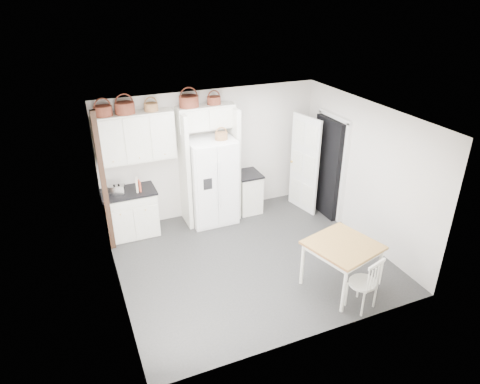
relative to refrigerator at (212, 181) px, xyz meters
name	(u,v)px	position (x,y,z in m)	size (l,w,h in m)	color
floor	(251,259)	(0.15, -1.61, -0.88)	(4.50, 4.50, 0.00)	#292929
ceiling	(253,117)	(0.15, -1.61, 1.72)	(4.50, 4.50, 0.00)	white
wall_back	(211,153)	(0.15, 0.39, 0.42)	(4.50, 4.50, 0.00)	silver
wall_left	(112,221)	(-2.10, -1.61, 0.42)	(4.00, 4.00, 0.00)	silver
wall_right	(364,173)	(2.40, -1.61, 0.42)	(4.00, 4.00, 0.00)	silver
refrigerator	(212,181)	(0.00, 0.00, 0.00)	(0.91, 0.73, 1.75)	white
base_cab_left	(131,213)	(-1.62, 0.09, -0.43)	(0.96, 0.60, 0.89)	silver
base_cab_right	(248,193)	(0.83, 0.09, -0.46)	(0.47, 0.56, 0.82)	silver
dining_table	(341,265)	(1.15, -2.83, -0.47)	(0.96, 0.96, 0.80)	brown
windsor_chair	(363,283)	(1.17, -3.36, -0.44)	(0.43, 0.39, 0.88)	silver
counter_left	(128,192)	(-1.62, 0.09, 0.03)	(1.00, 0.64, 0.04)	black
counter_right	(248,174)	(0.83, 0.09, -0.03)	(0.51, 0.60, 0.04)	black
toaster	(117,190)	(-1.82, 0.00, 0.14)	(0.27, 0.16, 0.19)	silver
cookbook_red	(139,186)	(-1.41, 0.01, 0.16)	(0.03, 0.14, 0.21)	#B0442C
cookbook_cream	(137,185)	(-1.45, 0.01, 0.18)	(0.04, 0.17, 0.26)	beige
basket_upper_a	(103,111)	(-1.85, 0.22, 1.56)	(0.31, 0.31, 0.18)	#532E1D
basket_upper_b	(125,108)	(-1.48, 0.22, 1.57)	(0.34, 0.34, 0.20)	#532E1D
basket_upper_c	(151,107)	(-1.02, 0.22, 1.55)	(0.25, 0.25, 0.14)	brown
basket_bridge_a	(189,101)	(-0.31, 0.22, 1.58)	(0.37, 0.37, 0.21)	#532E1D
basket_bridge_b	(214,100)	(0.17, 0.22, 1.55)	(0.26, 0.26, 0.15)	#532E1D
basket_fridge_b	(221,136)	(0.19, -0.10, 0.94)	(0.24, 0.24, 0.13)	brown
upper_cabinet	(136,137)	(-1.35, 0.22, 1.02)	(1.40, 0.34, 0.90)	silver
bridge_cabinet	(206,117)	(0.00, 0.22, 1.25)	(1.12, 0.34, 0.45)	silver
fridge_panel_left	(185,171)	(-0.51, 0.09, 0.27)	(0.08, 0.60, 2.30)	silver
fridge_panel_right	(234,163)	(0.51, 0.09, 0.27)	(0.08, 0.60, 2.30)	silver
trim_post	(104,184)	(-2.05, -0.26, 0.42)	(0.09, 0.09, 2.60)	black
doorway_void	(328,168)	(2.31, -0.61, 0.15)	(0.18, 0.85, 2.05)	black
door_slab	(304,164)	(1.95, -0.28, 0.15)	(0.80, 0.04, 2.05)	white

